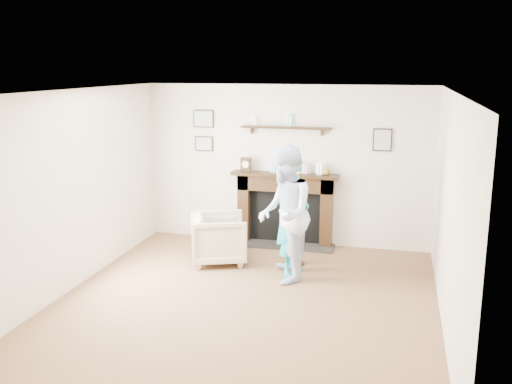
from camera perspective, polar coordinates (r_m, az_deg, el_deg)
ground at (r=6.95m, az=-1.12°, el=-11.06°), size 5.00×5.00×0.00m
room_shell at (r=7.13m, az=0.27°, el=3.19°), size 4.54×5.02×2.52m
armchair at (r=8.34m, az=-3.70°, el=-6.95°), size 0.99×0.98×0.70m
man at (r=7.69m, az=2.82°, el=-8.69°), size 0.87×1.01×1.79m
woman at (r=7.86m, az=3.65°, el=-8.20°), size 0.45×0.65×1.71m
pedestal_table at (r=8.03m, az=3.88°, el=-2.39°), size 0.36×0.36×1.16m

